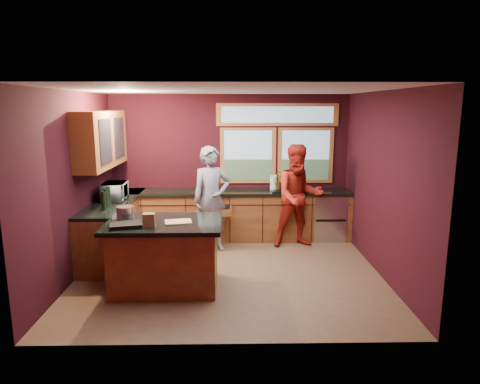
{
  "coord_description": "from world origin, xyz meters",
  "views": [
    {
      "loc": [
        0.05,
        -6.13,
        2.48
      ],
      "look_at": [
        0.17,
        0.4,
        1.16
      ],
      "focal_mm": 32.0,
      "sensor_mm": 36.0,
      "label": 1
    }
  ],
  "objects_px": {
    "island": "(165,255)",
    "person_red": "(299,196)",
    "stock_pot": "(125,213)",
    "person_grey": "(212,199)",
    "cutting_board": "(178,222)"
  },
  "relations": [
    {
      "from": "person_red",
      "to": "person_grey",
      "type": "bearing_deg",
      "value": -179.41
    },
    {
      "from": "stock_pot",
      "to": "person_red",
      "type": "bearing_deg",
      "value": 31.69
    },
    {
      "from": "person_grey",
      "to": "stock_pot",
      "type": "xyz_separation_m",
      "value": [
        -1.12,
        -1.42,
        0.13
      ]
    },
    {
      "from": "island",
      "to": "person_red",
      "type": "xyz_separation_m",
      "value": [
        2.1,
        1.79,
        0.44
      ]
    },
    {
      "from": "island",
      "to": "person_grey",
      "type": "height_order",
      "value": "person_grey"
    },
    {
      "from": "island",
      "to": "person_red",
      "type": "relative_size",
      "value": 0.85
    },
    {
      "from": "cutting_board",
      "to": "person_grey",
      "type": "bearing_deg",
      "value": 77.16
    },
    {
      "from": "person_red",
      "to": "cutting_board",
      "type": "distance_m",
      "value": 2.64
    },
    {
      "from": "cutting_board",
      "to": "stock_pot",
      "type": "distance_m",
      "value": 0.78
    },
    {
      "from": "island",
      "to": "stock_pot",
      "type": "relative_size",
      "value": 6.46
    },
    {
      "from": "island",
      "to": "cutting_board",
      "type": "distance_m",
      "value": 0.52
    },
    {
      "from": "cutting_board",
      "to": "stock_pot",
      "type": "relative_size",
      "value": 1.46
    },
    {
      "from": "person_grey",
      "to": "cutting_board",
      "type": "bearing_deg",
      "value": -122.37
    },
    {
      "from": "person_red",
      "to": "stock_pot",
      "type": "relative_size",
      "value": 7.62
    },
    {
      "from": "island",
      "to": "person_red",
      "type": "height_order",
      "value": "person_red"
    }
  ]
}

